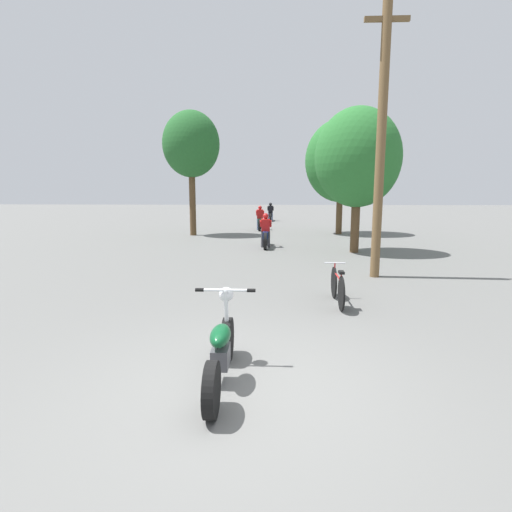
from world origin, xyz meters
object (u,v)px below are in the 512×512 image
motorcycle_rider_mid (260,221)px  utility_pole (381,139)px  roadside_tree_right_near (358,158)px  roadside_tree_left (191,145)px  motorcycle_rider_far (270,214)px  motorcycle_foreground (221,349)px  roadside_tree_right_far (341,161)px  motorcycle_rider_lead (266,234)px  bicycle_parked (338,286)px

motorcycle_rider_mid → utility_pole: bearing=-74.5°
utility_pole → roadside_tree_right_near: utility_pole is taller
roadside_tree_left → motorcycle_rider_far: size_ratio=3.03×
motorcycle_foreground → roadside_tree_right_near: bearing=70.8°
motorcycle_rider_mid → motorcycle_rider_far: 7.04m
roadside_tree_right_far → motorcycle_rider_lead: bearing=-126.1°
roadside_tree_right_near → roadside_tree_left: bearing=142.7°
roadside_tree_right_far → motorcycle_rider_lead: roadside_tree_right_far is taller
roadside_tree_right_far → motorcycle_foreground: size_ratio=2.97×
roadside_tree_right_near → motorcycle_foreground: size_ratio=2.63×
roadside_tree_right_far → motorcycle_rider_mid: bearing=154.7°
motorcycle_rider_mid → motorcycle_rider_far: size_ratio=1.02×
utility_pole → motorcycle_rider_mid: size_ratio=3.36×
roadside_tree_left → bicycle_parked: roadside_tree_left is taller
roadside_tree_right_near → roadside_tree_left: 9.09m
motorcycle_rider_mid → motorcycle_rider_lead: bearing=-86.2°
roadside_tree_right_far → bicycle_parked: (-2.15, -13.38, -3.44)m
roadside_tree_right_near → motorcycle_rider_lead: bearing=160.1°
roadside_tree_right_near → roadside_tree_left: (-7.18, 5.47, 1.09)m
motorcycle_rider_lead → motorcycle_rider_far: 14.23m
roadside_tree_right_near → bicycle_parked: (-1.71, -6.97, -3.09)m
motorcycle_rider_lead → bicycle_parked: motorcycle_rider_lead is taller
bicycle_parked → roadside_tree_left: bearing=113.8°
motorcycle_rider_lead → motorcycle_rider_mid: 7.24m
motorcycle_rider_mid → bicycle_parked: size_ratio=1.28×
roadside_tree_right_near → motorcycle_rider_lead: 4.61m
roadside_tree_left → motorcycle_rider_far: (3.91, 9.98, -4.02)m
motorcycle_foreground → motorcycle_rider_far: motorcycle_rider_far is taller
roadside_tree_right_far → roadside_tree_left: (-7.62, -0.95, 0.74)m
motorcycle_foreground → motorcycle_rider_far: bearing=89.2°
motorcycle_rider_lead → motorcycle_rider_far: motorcycle_rider_lead is taller
utility_pole → bicycle_parked: 4.42m
utility_pole → roadside_tree_right_far: (0.74, 10.71, 0.20)m
roadside_tree_right_far → bicycle_parked: roadside_tree_right_far is taller
roadside_tree_right_near → motorcycle_rider_mid: (-3.83, 8.43, -2.92)m
roadside_tree_right_far → roadside_tree_left: size_ratio=0.95×
motorcycle_foreground → motorcycle_rider_far: size_ratio=0.98×
motorcycle_rider_lead → motorcycle_rider_far: size_ratio=1.01×
roadside_tree_right_far → roadside_tree_right_near: bearing=-93.9°
motorcycle_foreground → motorcycle_rider_lead: 11.65m
roadside_tree_right_near → roadside_tree_right_far: roadside_tree_right_far is taller
roadside_tree_left → motorcycle_rider_far: roadside_tree_left is taller
motorcycle_rider_mid → bicycle_parked: motorcycle_rider_mid is taller
roadside_tree_left → motorcycle_rider_mid: 6.01m
motorcycle_rider_far → roadside_tree_right_near: bearing=-78.0°
roadside_tree_right_near → motorcycle_rider_far: 16.06m
motorcycle_rider_far → bicycle_parked: 22.47m
roadside_tree_right_far → motorcycle_rider_far: 10.30m
utility_pole → motorcycle_rider_lead: size_ratio=3.40×
utility_pole → bicycle_parked: (-1.41, -2.66, -3.24)m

